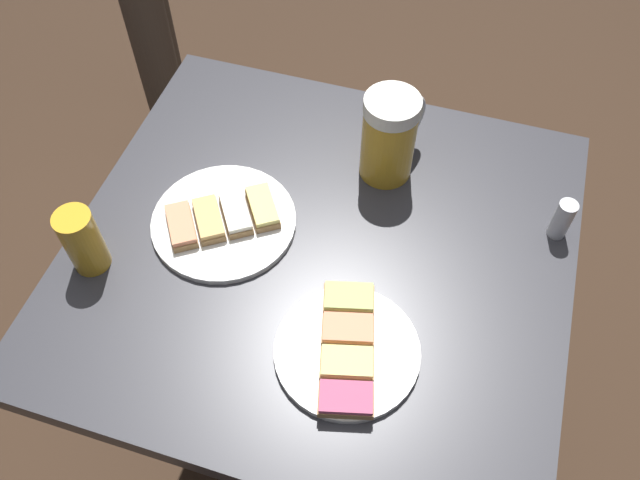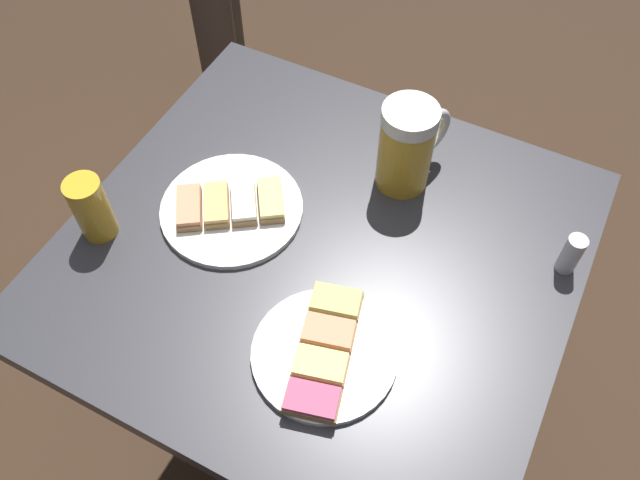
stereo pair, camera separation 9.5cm
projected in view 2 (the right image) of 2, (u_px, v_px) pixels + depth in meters
The scene contains 7 objects.
ground_plane at pixel (320, 426), 1.60m from camera, with size 6.00×6.00×0.00m, color #382619.
cafe_table at pixel (320, 307), 1.11m from camera, with size 0.73×0.70×0.77m.
plate_near at pixel (231, 208), 1.00m from camera, with size 0.22×0.22×0.03m.
plate_far at pixel (324, 352), 0.86m from camera, with size 0.20×0.20×0.03m.
beer_mug at pixel (408, 146), 0.99m from camera, with size 0.09×0.13×0.15m.
beer_glass_small at pixel (91, 208), 0.95m from camera, with size 0.05×0.05×0.11m, color gold.
salt_shaker at pixel (571, 254), 0.92m from camera, with size 0.03×0.03×0.07m, color silver.
Camera 2 is at (0.25, -0.49, 1.57)m, focal length 36.76 mm.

